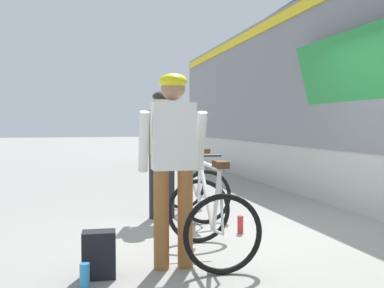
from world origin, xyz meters
name	(u,v)px	position (x,y,z in m)	size (l,w,h in m)	color
ground_plane	(275,235)	(0.00, 0.00, 0.00)	(80.00, 80.00, 0.00)	gray
cyclist_near_in_olive	(162,143)	(-1.12, 1.26, 1.05)	(0.62, 0.32, 1.76)	#232328
cyclist_far_in_white	(173,152)	(-1.40, -0.82, 1.05)	(0.62, 0.32, 1.76)	#935B2D
bicycle_near_silver	(194,188)	(-0.65, 1.27, 0.40)	(0.77, 1.11, 0.99)	black
bicycle_far_white	(210,216)	(-0.99, -0.60, 0.40)	(0.78, 1.11, 0.99)	black
backpack_on_platform	(99,254)	(-2.07, -0.90, 0.20)	(0.28, 0.18, 0.40)	black
water_bottle_near_the_bikes	(240,225)	(-0.36, 0.19, 0.10)	(0.07, 0.07, 0.21)	red
water_bottle_by_the_backpack	(85,276)	(-2.19, -1.13, 0.10)	(0.08, 0.08, 0.21)	#338CCC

